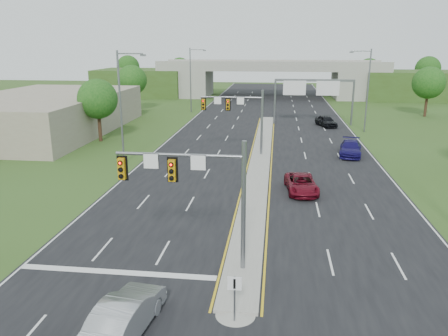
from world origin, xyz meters
The scene contains 25 objects.
ground centered at (0.00, 0.00, 0.00)m, with size 240.00×240.00×0.00m, color #334C1B.
road centered at (0.00, 35.00, 0.01)m, with size 24.00×160.00×0.02m, color black.
median centered at (0.00, 23.00, 0.10)m, with size 2.00×54.00×0.16m, color gray.
median_nose centered at (0.00, -4.00, 0.10)m, with size 2.00×2.00×0.16m, color gray.
lane_markings centered at (-0.60, 28.91, 0.02)m, with size 23.72×160.00×0.01m.
signal_mast_near centered at (-2.26, -0.07, 4.73)m, with size 6.62×0.60×7.00m.
signal_mast_far centered at (-2.26, 24.93, 4.73)m, with size 6.62×0.60×7.00m.
keep_right_sign centered at (0.00, -4.53, 1.52)m, with size 0.60×0.13×2.20m.
sign_gantry centered at (6.68, 44.92, 5.24)m, with size 11.58×0.44×6.67m.
overpass centered at (0.00, 80.00, 3.55)m, with size 80.00×14.00×8.10m.
lightpole_l_mid centered at (-13.30, 20.00, 6.10)m, with size 2.85×0.25×11.00m.
lightpole_l_far centered at (-13.30, 55.00, 6.10)m, with size 2.85×0.25×11.00m.
lightpole_r_far centered at (13.30, 40.00, 6.10)m, with size 2.85×0.25×11.00m.
tree_l_near centered at (-20.00, 30.00, 5.18)m, with size 4.80×4.80×7.60m.
tree_l_mid centered at (-24.00, 55.00, 5.51)m, with size 5.20×5.20×8.12m.
tree_r_mid centered at (26.00, 55.00, 5.51)m, with size 5.20×5.20×8.12m.
tree_back_a centered at (-38.00, 94.00, 5.84)m, with size 6.00×6.00×8.85m.
tree_back_b centered at (-24.00, 94.00, 5.51)m, with size 5.60×5.60×8.32m.
tree_back_c centered at (24.00, 94.00, 5.51)m, with size 5.60×5.60×8.32m.
tree_back_d centered at (38.00, 94.00, 5.84)m, with size 6.00×6.00×8.85m.
commercial_building centered at (-30.00, 35.00, 2.50)m, with size 18.00×30.00×5.00m, color gray.
car_silver centered at (-4.38, -5.69, 0.83)m, with size 1.71×4.91×1.62m, color #9A9CA1.
car_far_a centered at (3.68, 13.26, 0.72)m, with size 2.31×5.02×1.39m, color #5E0917.
car_far_b centered at (9.51, 26.21, 0.80)m, with size 2.19×5.40×1.57m, color #130C4D.
car_far_c centered at (8.71, 43.49, 0.80)m, with size 1.85×4.61×1.57m, color black.
Camera 1 is at (1.51, -20.65, 11.48)m, focal length 35.00 mm.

